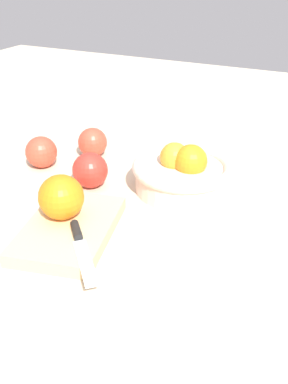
# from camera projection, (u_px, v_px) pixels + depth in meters

# --- Properties ---
(ground_plane) EXTENTS (2.40, 2.40, 0.00)m
(ground_plane) POSITION_uv_depth(u_px,v_px,m) (102.00, 203.00, 0.82)
(ground_plane) COLOR beige
(bowl) EXTENTS (0.20, 0.20, 0.10)m
(bowl) POSITION_uv_depth(u_px,v_px,m) (183.00, 172.00, 0.85)
(bowl) COLOR beige
(bowl) RESTS_ON ground_plane
(cutting_board) EXTENTS (0.24, 0.19, 0.02)m
(cutting_board) POSITION_uv_depth(u_px,v_px,m) (69.00, 229.00, 0.72)
(cutting_board) COLOR #DBB77F
(cutting_board) RESTS_ON ground_plane
(orange_on_board) EXTENTS (0.08, 0.08, 0.08)m
(orange_on_board) POSITION_uv_depth(u_px,v_px,m) (61.00, 197.00, 0.72)
(orange_on_board) COLOR orange
(orange_on_board) RESTS_ON cutting_board
(knife) EXTENTS (0.13, 0.12, 0.01)m
(knife) POSITION_uv_depth(u_px,v_px,m) (80.00, 243.00, 0.66)
(knife) COLOR silver
(knife) RESTS_ON cutting_board
(apple_front_left) EXTENTS (0.07, 0.07, 0.07)m
(apple_front_left) POSITION_uv_depth(u_px,v_px,m) (90.00, 170.00, 0.86)
(apple_front_left) COLOR red
(apple_front_left) RESTS_ON ground_plane
(apple_front_left_2) EXTENTS (0.07, 0.07, 0.07)m
(apple_front_left_2) POSITION_uv_depth(u_px,v_px,m) (93.00, 142.00, 1.00)
(apple_front_left_2) COLOR #D6422D
(apple_front_left_2) RESTS_ON ground_plane
(apple_front_left_3) EXTENTS (0.07, 0.07, 0.07)m
(apple_front_left_3) POSITION_uv_depth(u_px,v_px,m) (41.00, 152.00, 0.95)
(apple_front_left_3) COLOR #D6422D
(apple_front_left_3) RESTS_ON ground_plane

